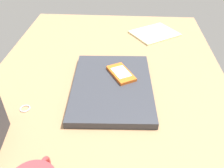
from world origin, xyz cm
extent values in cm
cube|color=#9E7751|center=(0.00, 0.00, 1.50)|extent=(120.00, 80.00, 3.00)
cube|color=#33353D|center=(-1.53, -1.95, 4.07)|extent=(35.11, 26.28, 2.13)
cube|color=orange|center=(3.54, -4.58, 5.63)|extent=(12.28, 10.32, 0.99)
cube|color=white|center=(3.54, -4.58, 6.19)|extent=(8.06, 7.19, 0.14)
cube|color=#F2EDB2|center=(39.14, -18.33, 3.40)|extent=(22.80, 23.79, 0.80)
torus|color=silver|center=(-12.36, 22.38, 3.18)|extent=(2.98, 2.98, 0.36)
camera|label=1|loc=(-61.60, -5.90, 50.75)|focal=38.80mm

